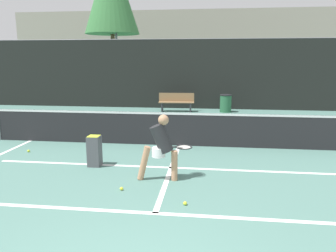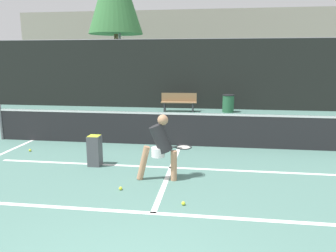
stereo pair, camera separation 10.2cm
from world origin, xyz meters
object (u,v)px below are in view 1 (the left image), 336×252
at_px(trash_bin, 226,103).
at_px(ball_hopper, 94,150).
at_px(player_practicing, 161,145).
at_px(parked_car, 168,90).
at_px(courtside_bench, 176,101).

bearing_deg(trash_bin, ball_hopper, -111.95).
bearing_deg(player_practicing, ball_hopper, 153.18).
height_order(ball_hopper, parked_car, parked_car).
relative_size(courtside_bench, trash_bin, 2.05).
bearing_deg(ball_hopper, trash_bin, 68.05).
relative_size(ball_hopper, parked_car, 0.15).
height_order(ball_hopper, courtside_bench, courtside_bench).
relative_size(ball_hopper, trash_bin, 0.87).
bearing_deg(courtside_bench, parked_car, 98.62).
bearing_deg(trash_bin, player_practicing, -100.73).
relative_size(player_practicing, ball_hopper, 1.91).
relative_size(player_practicing, courtside_bench, 0.81).
distance_m(player_practicing, ball_hopper, 1.83).
xyz_separation_m(player_practicing, ball_hopper, (-1.65, 0.70, -0.36)).
bearing_deg(player_practicing, trash_bin, 75.38).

